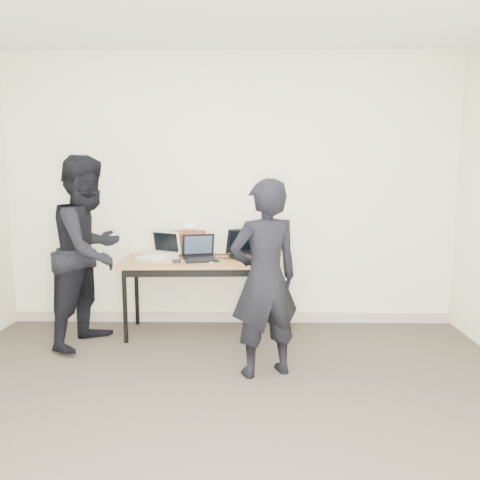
{
  "coord_description": "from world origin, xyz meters",
  "views": [
    {
      "loc": [
        0.16,
        -2.44,
        1.53
      ],
      "look_at": [
        0.1,
        1.6,
        0.95
      ],
      "focal_mm": 35.0,
      "sensor_mm": 36.0,
      "label": 1
    }
  ],
  "objects_px": {
    "leather_satchel": "(187,243)",
    "person_observer": "(89,251)",
    "laptop_beige": "(159,254)",
    "laptop_right": "(249,251)",
    "desk": "(203,266)",
    "equipment_box": "(268,249)",
    "laptop_center": "(200,254)",
    "person_typist": "(265,279)"
  },
  "relations": [
    {
      "from": "leather_satchel",
      "to": "person_observer",
      "type": "xyz_separation_m",
      "value": [
        -0.8,
        -0.5,
        -0.0
      ]
    },
    {
      "from": "laptop_beige",
      "to": "laptop_right",
      "type": "xyz_separation_m",
      "value": [
        0.85,
        0.13,
        0.01
      ]
    },
    {
      "from": "desk",
      "to": "equipment_box",
      "type": "xyz_separation_m",
      "value": [
        0.63,
        0.19,
        0.13
      ]
    },
    {
      "from": "desk",
      "to": "laptop_center",
      "type": "relative_size",
      "value": 4.12
    },
    {
      "from": "laptop_beige",
      "to": "leather_satchel",
      "type": "height_order",
      "value": "laptop_beige"
    },
    {
      "from": "laptop_right",
      "to": "equipment_box",
      "type": "distance_m",
      "value": 0.2
    },
    {
      "from": "person_observer",
      "to": "laptop_center",
      "type": "bearing_deg",
      "value": -57.51
    },
    {
      "from": "desk",
      "to": "laptop_beige",
      "type": "xyz_separation_m",
      "value": [
        -0.42,
        0.02,
        0.11
      ]
    },
    {
      "from": "laptop_right",
      "to": "person_observer",
      "type": "distance_m",
      "value": 1.48
    },
    {
      "from": "desk",
      "to": "leather_satchel",
      "type": "bearing_deg",
      "value": 126.34
    },
    {
      "from": "laptop_center",
      "to": "person_observer",
      "type": "distance_m",
      "value": 0.99
    },
    {
      "from": "person_typist",
      "to": "equipment_box",
      "type": "bearing_deg",
      "value": -115.03
    },
    {
      "from": "equipment_box",
      "to": "person_typist",
      "type": "relative_size",
      "value": 0.17
    },
    {
      "from": "laptop_center",
      "to": "person_typist",
      "type": "distance_m",
      "value": 1.08
    },
    {
      "from": "laptop_center",
      "to": "leather_satchel",
      "type": "height_order",
      "value": "leather_satchel"
    },
    {
      "from": "laptop_center",
      "to": "laptop_right",
      "type": "xyz_separation_m",
      "value": [
        0.46,
        0.16,
        0.01
      ]
    },
    {
      "from": "leather_satchel",
      "to": "equipment_box",
      "type": "relative_size",
      "value": 1.45
    },
    {
      "from": "laptop_center",
      "to": "laptop_right",
      "type": "bearing_deg",
      "value": 4.01
    },
    {
      "from": "equipment_box",
      "to": "laptop_beige",
      "type": "bearing_deg",
      "value": -170.64
    },
    {
      "from": "laptop_right",
      "to": "equipment_box",
      "type": "bearing_deg",
      "value": -9.83
    },
    {
      "from": "leather_satchel",
      "to": "equipment_box",
      "type": "distance_m",
      "value": 0.81
    },
    {
      "from": "leather_satchel",
      "to": "laptop_right",
      "type": "bearing_deg",
      "value": -7.98
    },
    {
      "from": "laptop_center",
      "to": "laptop_right",
      "type": "relative_size",
      "value": 0.77
    },
    {
      "from": "laptop_center",
      "to": "leather_satchel",
      "type": "xyz_separation_m",
      "value": [
        -0.15,
        0.24,
        0.07
      ]
    },
    {
      "from": "desk",
      "to": "person_observer",
      "type": "xyz_separation_m",
      "value": [
        -0.98,
        -0.27,
        0.18
      ]
    },
    {
      "from": "desk",
      "to": "laptop_beige",
      "type": "bearing_deg",
      "value": 175.29
    },
    {
      "from": "desk",
      "to": "person_observer",
      "type": "bearing_deg",
      "value": -166.5
    },
    {
      "from": "laptop_center",
      "to": "person_typist",
      "type": "xyz_separation_m",
      "value": [
        0.58,
        -0.91,
        -0.03
      ]
    },
    {
      "from": "laptop_center",
      "to": "laptop_beige",
      "type": "bearing_deg",
      "value": 160.77
    },
    {
      "from": "laptop_beige",
      "to": "person_observer",
      "type": "distance_m",
      "value": 0.64
    },
    {
      "from": "person_observer",
      "to": "leather_satchel",
      "type": "bearing_deg",
      "value": -40.86
    },
    {
      "from": "laptop_center",
      "to": "person_typist",
      "type": "bearing_deg",
      "value": -72.4
    },
    {
      "from": "desk",
      "to": "laptop_beige",
      "type": "relative_size",
      "value": 3.57
    },
    {
      "from": "desk",
      "to": "laptop_center",
      "type": "bearing_deg",
      "value": -158.78
    },
    {
      "from": "laptop_beige",
      "to": "leather_satchel",
      "type": "distance_m",
      "value": 0.32
    },
    {
      "from": "laptop_right",
      "to": "person_typist",
      "type": "bearing_deg",
      "value": -107.14
    },
    {
      "from": "desk",
      "to": "laptop_center",
      "type": "height_order",
      "value": "laptop_center"
    },
    {
      "from": "desk",
      "to": "person_typist",
      "type": "height_order",
      "value": "person_typist"
    },
    {
      "from": "laptop_beige",
      "to": "laptop_center",
      "type": "distance_m",
      "value": 0.39
    },
    {
      "from": "leather_satchel",
      "to": "equipment_box",
      "type": "bearing_deg",
      "value": -2.92
    },
    {
      "from": "laptop_beige",
      "to": "person_observer",
      "type": "bearing_deg",
      "value": -126.07
    },
    {
      "from": "laptop_beige",
      "to": "equipment_box",
      "type": "distance_m",
      "value": 1.06
    }
  ]
}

